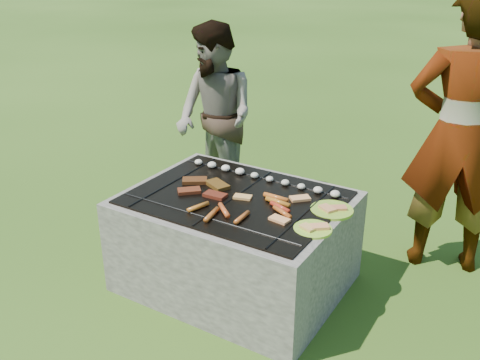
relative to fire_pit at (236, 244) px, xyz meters
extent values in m
plane|color=#294B12|center=(0.00, 0.00, -0.28)|extent=(60.00, 60.00, 0.00)
cube|color=#A49C91|center=(0.00, 0.41, 0.02)|extent=(1.30, 0.18, 0.60)
cube|color=gray|center=(0.00, -0.41, 0.02)|extent=(1.30, 0.18, 0.60)
cube|color=#A19B8F|center=(-0.56, 0.00, 0.02)|extent=(0.18, 0.64, 0.60)
cube|color=gray|center=(0.56, 0.00, 0.02)|extent=(0.18, 0.64, 0.60)
cube|color=black|center=(0.00, 0.00, -0.04)|extent=(0.94, 0.64, 0.48)
sphere|color=#FF5914|center=(0.00, 0.00, 0.18)|extent=(0.10, 0.10, 0.10)
cube|color=black|center=(0.00, 0.00, 0.32)|extent=(1.20, 0.90, 0.01)
cylinder|color=black|center=(-0.45, 0.00, 0.33)|extent=(0.01, 0.88, 0.01)
cylinder|color=black|center=(0.00, 0.00, 0.33)|extent=(0.01, 0.88, 0.01)
cylinder|color=black|center=(0.45, 0.00, 0.33)|extent=(0.01, 0.88, 0.01)
cylinder|color=black|center=(0.00, -0.32, 0.33)|extent=(1.18, 0.01, 0.01)
cylinder|color=black|center=(0.00, 0.32, 0.33)|extent=(1.18, 0.01, 0.01)
ellipsoid|color=white|center=(-0.49, 0.30, 0.35)|extent=(0.05, 0.05, 0.04)
ellipsoid|color=#EFE5CB|center=(-0.38, 0.30, 0.35)|extent=(0.06, 0.06, 0.04)
ellipsoid|color=white|center=(-0.27, 0.30, 0.35)|extent=(0.06, 0.06, 0.04)
ellipsoid|color=white|center=(-0.15, 0.30, 0.35)|extent=(0.06, 0.06, 0.04)
ellipsoid|color=beige|center=(-0.04, 0.30, 0.35)|extent=(0.05, 0.05, 0.04)
ellipsoid|color=beige|center=(0.07, 0.30, 0.35)|extent=(0.05, 0.05, 0.03)
ellipsoid|color=beige|center=(0.18, 0.30, 0.35)|extent=(0.05, 0.05, 0.04)
ellipsoid|color=beige|center=(0.29, 0.30, 0.35)|extent=(0.05, 0.05, 0.03)
ellipsoid|color=beige|center=(0.40, 0.30, 0.35)|extent=(0.06, 0.06, 0.04)
ellipsoid|color=beige|center=(0.51, 0.30, 0.35)|extent=(0.06, 0.06, 0.04)
cube|color=brown|center=(-0.33, 0.04, 0.34)|extent=(0.18, 0.16, 0.02)
cube|color=brown|center=(-0.17, 0.06, 0.34)|extent=(0.18, 0.15, 0.02)
cube|color=#933C1A|center=(-0.27, -0.10, 0.34)|extent=(0.15, 0.15, 0.02)
cube|color=maroon|center=(-0.10, -0.07, 0.34)|extent=(0.14, 0.08, 0.02)
cylinder|color=#D45322|center=(0.23, 0.09, 0.34)|extent=(0.16, 0.04, 0.03)
cylinder|color=#BC7D1F|center=(0.27, 0.04, 0.34)|extent=(0.16, 0.05, 0.03)
cylinder|color=#BD381F|center=(0.31, -0.01, 0.34)|extent=(0.15, 0.08, 0.03)
cylinder|color=#CA4E21|center=(0.35, -0.06, 0.34)|extent=(0.15, 0.09, 0.03)
cylinder|color=orange|center=(0.06, -0.21, 0.34)|extent=(0.14, 0.12, 0.03)
cylinder|color=#BF481F|center=(0.19, -0.23, 0.34)|extent=(0.03, 0.14, 0.03)
cylinder|color=orange|center=(-0.09, -0.25, 0.34)|extent=(0.07, 0.15, 0.03)
cylinder|color=#C2571F|center=(0.03, -0.29, 0.34)|extent=(0.05, 0.16, 0.03)
cube|color=tan|center=(0.05, 0.00, 0.34)|extent=(0.12, 0.09, 0.01)
cube|color=#F7B27E|center=(0.37, -0.14, 0.34)|extent=(0.12, 0.08, 0.01)
cube|color=#F0D47B|center=(0.35, 0.16, 0.34)|extent=(0.13, 0.13, 0.02)
cylinder|color=gold|center=(0.56, 0.14, 0.33)|extent=(0.25, 0.25, 0.02)
cube|color=#DEB471|center=(0.54, 0.12, 0.34)|extent=(0.11, 0.10, 0.02)
cube|color=tan|center=(0.59, 0.16, 0.34)|extent=(0.11, 0.10, 0.02)
cylinder|color=#DBFF3C|center=(0.56, -0.12, 0.32)|extent=(0.21, 0.21, 0.01)
cube|color=#F1D57B|center=(0.54, -0.14, 0.34)|extent=(0.10, 0.08, 0.01)
cube|color=#EFCD7A|center=(0.59, -0.10, 0.34)|extent=(0.11, 0.10, 0.02)
imported|color=#A9978C|center=(1.06, 0.93, 0.63)|extent=(0.77, 0.64, 1.83)
imported|color=#A19586|center=(-0.75, 0.90, 0.46)|extent=(0.88, 0.79, 1.48)
camera|label=1|loc=(1.53, -2.45, 1.70)|focal=40.00mm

